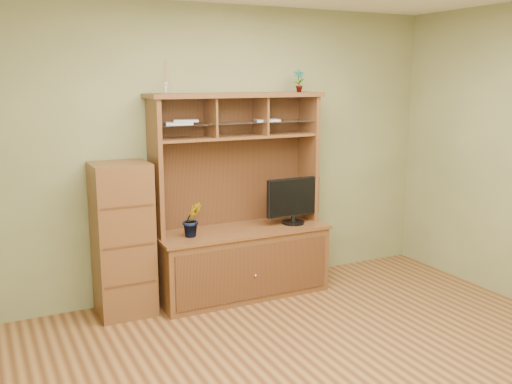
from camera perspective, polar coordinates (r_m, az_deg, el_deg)
room at (r=3.74m, az=9.24°, el=0.69°), size 4.54×4.04×2.74m
media_hutch at (r=5.40m, az=-1.56°, el=-4.91°), size 1.66×0.61×1.90m
monitor at (r=5.48m, az=3.78°, el=-0.78°), size 0.56×0.22×0.44m
orchid_plant at (r=5.06m, az=-6.39°, el=-2.73°), size 0.19×0.16×0.32m
top_plant at (r=5.56m, az=4.30°, el=11.05°), size 0.13×0.11×0.22m
reed_diffuser at (r=5.02m, az=-9.01°, el=10.97°), size 0.06×0.06×0.29m
magazines at (r=5.17m, az=-4.53°, el=7.05°), size 1.13×0.23×0.04m
side_cabinet at (r=5.05m, az=-13.18°, el=-4.65°), size 0.48×0.43×1.33m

